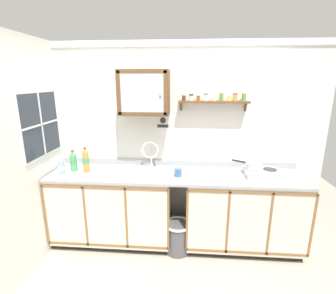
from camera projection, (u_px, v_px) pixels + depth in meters
name	position (u px, v px, depth m)	size (l,w,h in m)	color
floor	(174.00, 256.00, 2.95)	(6.03, 6.03, 0.00)	#9E9384
back_wall	(177.00, 142.00, 3.20)	(3.63, 0.07, 2.47)	silver
side_wall_left	(16.00, 162.00, 2.45)	(0.05, 3.37, 2.47)	silver
lower_cabinet_run	(114.00, 208.00, 3.15)	(1.46, 0.61, 0.91)	black
lower_cabinet_run_right	(243.00, 213.00, 3.03)	(1.37, 0.61, 0.91)	black
countertop	(175.00, 175.00, 2.97)	(2.99, 0.63, 0.03)	#9EA3A8
backsplash	(176.00, 163.00, 3.24)	(2.99, 0.02, 0.08)	#9EA3A8
sink	(148.00, 171.00, 3.04)	(0.49, 0.48, 0.45)	silver
hot_plate_stove	(262.00, 173.00, 2.89)	(0.39, 0.30, 0.08)	silver
saucepan	(253.00, 165.00, 2.91)	(0.33, 0.24, 0.07)	silver
bottle_water_blue_0	(62.00, 166.00, 2.95)	(0.07, 0.07, 0.21)	#8CB7E0
bottle_soda_green_1	(73.00, 161.00, 3.03)	(0.08, 0.08, 0.26)	#4CB266
bottle_juice_amber_2	(86.00, 160.00, 2.99)	(0.07, 0.07, 0.31)	gold
mug	(178.00, 172.00, 2.89)	(0.08, 0.12, 0.09)	#3F6699
wall_cabinet	(144.00, 93.00, 2.90)	(0.59, 0.31, 0.51)	brown
spice_shelf	(215.00, 100.00, 2.94)	(0.83, 0.14, 0.23)	brown
warning_sign	(163.00, 122.00, 3.12)	(0.16, 0.01, 0.21)	silver
window	(41.00, 124.00, 2.80)	(0.03, 0.73, 0.74)	#262D38
trash_bin	(178.00, 236.00, 2.99)	(0.33, 0.33, 0.39)	#4C4C51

